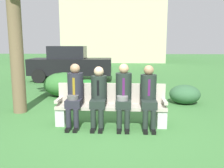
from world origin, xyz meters
TOP-DOWN VIEW (x-y plane):
  - ground_plane at (0.00, 0.00)m, footprint 80.00×80.00m
  - park_bench at (-0.01, 0.19)m, footprint 2.38×0.44m
  - seated_man_leftmost at (-0.78, 0.06)m, footprint 0.34×0.72m
  - seated_man_centerleft at (-0.27, 0.06)m, footprint 0.34×0.72m
  - seated_man_centerright at (0.26, 0.06)m, footprint 0.34×0.72m
  - seated_man_rightmost at (0.79, 0.06)m, footprint 0.34×0.72m
  - shrub_near_bench at (-0.89, 2.29)m, footprint 1.09×1.00m
  - shrub_mid_lawn at (2.07, 2.18)m, footprint 0.91×0.83m
  - shrub_far_lawn at (-1.85, 3.02)m, footprint 1.30×1.19m
  - parked_car_near at (-2.40, 6.51)m, footprint 3.97×1.86m
  - building_backdrop at (-0.99, 21.42)m, footprint 10.51×7.99m

SIDE VIEW (x-z plane):
  - ground_plane at x=0.00m, z-range 0.00..0.00m
  - shrub_mid_lawn at x=2.07m, z-range 0.00..0.57m
  - shrub_near_bench at x=-0.89m, z-range 0.00..0.68m
  - shrub_far_lawn at x=-1.85m, z-range 0.00..0.81m
  - park_bench at x=-0.01m, z-range -0.01..0.89m
  - seated_man_centerleft at x=-0.27m, z-range 0.08..1.36m
  - seated_man_rightmost at x=0.79m, z-range 0.08..1.40m
  - seated_man_leftmost at x=-0.78m, z-range 0.07..1.42m
  - seated_man_centerright at x=0.26m, z-range 0.07..1.42m
  - parked_car_near at x=-2.40m, z-range 0.00..1.68m
  - building_backdrop at x=-0.99m, z-range 0.02..11.72m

